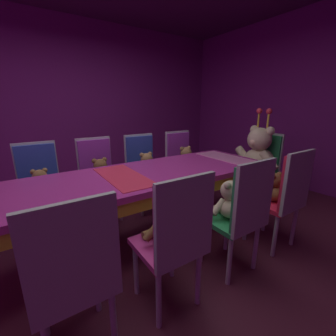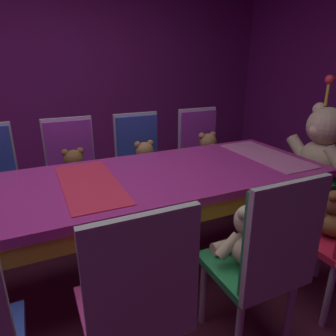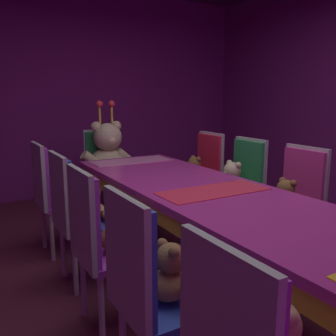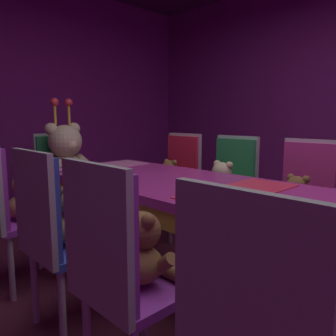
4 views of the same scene
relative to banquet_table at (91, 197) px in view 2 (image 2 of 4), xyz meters
name	(u,v)px [view 2 (image 2 of 4)]	position (x,y,z in m)	size (l,w,h in m)	color
ground_plane	(99,285)	(0.00, 0.00, -0.66)	(7.90, 7.90, 0.00)	#591E33
wall_left	(44,62)	(-2.60, 0.00, 0.74)	(0.12, 6.40, 2.80)	#721E72
banquet_table	(91,197)	(0.00, 0.00, 0.00)	(0.90, 3.14, 0.75)	#B22D8C
chair_left_2	(72,165)	(-0.84, 0.01, -0.06)	(0.42, 0.41, 0.98)	purple
teddy_left_2	(75,171)	(-0.69, 0.01, -0.06)	(0.26, 0.33, 0.31)	brown
chair_left_3	(140,157)	(-0.81, 0.60, -0.06)	(0.42, 0.41, 0.98)	#2D47B2
teddy_left_3	(145,162)	(-0.66, 0.60, -0.06)	(0.26, 0.34, 0.32)	#9E7247
chair_left_4	(200,148)	(-0.82, 1.24, -0.06)	(0.42, 0.41, 0.98)	purple
teddy_left_4	(208,152)	(-0.67, 1.24, -0.06)	(0.27, 0.35, 0.33)	#9E7247
chair_right_2	(137,298)	(0.84, 0.00, -0.06)	(0.42, 0.41, 0.98)	#CC338C
teddy_right_2	(126,277)	(0.69, 0.00, -0.07)	(0.24, 0.31, 0.29)	brown
chair_right_3	(269,254)	(0.83, 0.64, -0.06)	(0.42, 0.41, 0.98)	#268C4C
teddy_right_3	(248,238)	(0.68, 0.64, -0.06)	(0.27, 0.35, 0.33)	beige
teddy_right_4	(332,216)	(0.68, 1.25, -0.08)	(0.23, 0.30, 0.29)	brown
throne_chair	(333,160)	(0.00, 2.12, -0.06)	(0.41, 0.42, 0.98)	#268C4C
king_teddy_bear	(322,147)	(0.00, 1.95, 0.08)	(0.67, 0.52, 0.86)	beige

